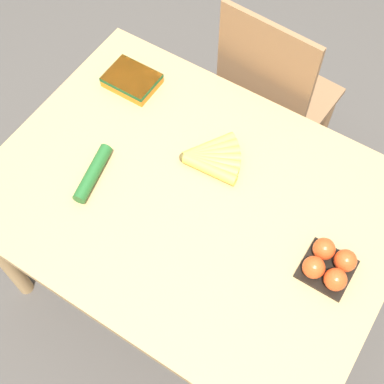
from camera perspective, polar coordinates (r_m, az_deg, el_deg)
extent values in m
plane|color=#4C4742|center=(2.36, 0.00, -9.33)|extent=(12.00, 12.00, 0.00)
cube|color=tan|center=(1.70, 0.00, -0.75)|extent=(1.29, 0.95, 0.03)
cylinder|color=tan|center=(2.14, -19.66, -6.38)|extent=(0.06, 0.06, 0.71)
cylinder|color=tan|center=(2.40, -6.51, 8.90)|extent=(0.06, 0.06, 0.71)
cylinder|color=tan|center=(2.17, 19.34, -4.62)|extent=(0.06, 0.06, 0.71)
cube|color=#8E6642|center=(2.33, 9.27, 9.91)|extent=(0.44, 0.43, 0.03)
cube|color=#8E6642|center=(2.01, 7.54, 11.73)|extent=(0.39, 0.04, 0.54)
cylinder|color=#8E6642|center=(2.57, 13.94, 7.02)|extent=(0.04, 0.04, 0.43)
cylinder|color=#8E6642|center=(2.65, 7.16, 10.85)|extent=(0.04, 0.04, 0.43)
cylinder|color=#8E6642|center=(2.38, 10.03, 1.85)|extent=(0.04, 0.04, 0.43)
cylinder|color=#8E6642|center=(2.47, 2.90, 6.08)|extent=(0.04, 0.04, 0.43)
sphere|color=brown|center=(1.74, -0.85, 3.73)|extent=(0.03, 0.03, 0.03)
cylinder|color=#DBCC47|center=(1.72, 1.83, 2.50)|extent=(0.19, 0.05, 0.04)
cylinder|color=#DBCC47|center=(1.73, 2.02, 2.87)|extent=(0.19, 0.08, 0.04)
cylinder|color=#DBCC47|center=(1.74, 2.14, 3.27)|extent=(0.18, 0.10, 0.04)
cylinder|color=#DBCC47|center=(1.74, 2.18, 3.67)|extent=(0.18, 0.13, 0.04)
cylinder|color=#DBCC47|center=(1.75, 2.14, 4.07)|extent=(0.16, 0.15, 0.04)
cylinder|color=#DBCC47|center=(1.76, 2.03, 4.46)|extent=(0.15, 0.16, 0.04)
cylinder|color=#DBCC47|center=(1.77, 1.85, 4.83)|extent=(0.13, 0.18, 0.04)
cube|color=black|center=(1.63, 14.18, -7.96)|extent=(0.15, 0.15, 0.01)
sphere|color=#DB4C1E|center=(1.58, 12.86, -7.84)|extent=(0.07, 0.07, 0.07)
sphere|color=#DB4C1E|center=(1.58, 15.05, -9.00)|extent=(0.07, 0.07, 0.07)
sphere|color=#DB4C1E|center=(1.61, 13.90, -5.91)|extent=(0.07, 0.07, 0.07)
sphere|color=#DB4C1E|center=(1.61, 16.05, -7.05)|extent=(0.07, 0.07, 0.07)
cube|color=orange|center=(1.95, -6.43, 11.76)|extent=(0.18, 0.14, 0.04)
cube|color=#145123|center=(1.94, -6.47, 12.03)|extent=(0.18, 0.14, 0.01)
cylinder|color=#236028|center=(1.74, -10.52, 1.99)|extent=(0.09, 0.21, 0.04)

